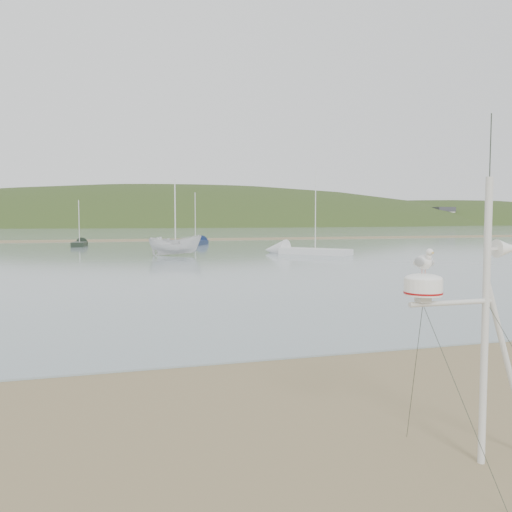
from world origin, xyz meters
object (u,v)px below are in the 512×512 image
object	(u,v)px
sailboat_dark_mid	(81,243)
sailboat_white_near	(292,251)
boat_white	(175,229)
mast_rig	(482,382)
sailboat_blue_far	(200,242)

from	to	relation	value
sailboat_dark_mid	sailboat_white_near	distance (m)	26.28
boat_white	sailboat_dark_mid	bearing A→B (deg)	27.50
mast_rig	sailboat_white_near	xyz separation A→B (m)	(11.89, 38.72, -0.76)
mast_rig	sailboat_blue_far	size ratio (longest dim) A/B	0.67
mast_rig	sailboat_blue_far	xyz separation A→B (m)	(7.26, 57.13, -0.76)
boat_white	sailboat_blue_far	bearing A→B (deg)	-12.30
boat_white	sailboat_blue_far	size ratio (longest dim) A/B	0.66
sailboat_blue_far	boat_white	bearing A→B (deg)	-106.96
sailboat_blue_far	sailboat_white_near	distance (m)	18.99
sailboat_dark_mid	sailboat_blue_far	distance (m)	13.34
mast_rig	sailboat_dark_mid	distance (m)	58.25
sailboat_dark_mid	sailboat_white_near	xyz separation A→B (m)	(17.94, -19.21, -0.00)
boat_white	mast_rig	bearing A→B (deg)	-177.98
sailboat_dark_mid	sailboat_white_near	size ratio (longest dim) A/B	0.70
mast_rig	sailboat_white_near	world-z (taller)	sailboat_white_near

